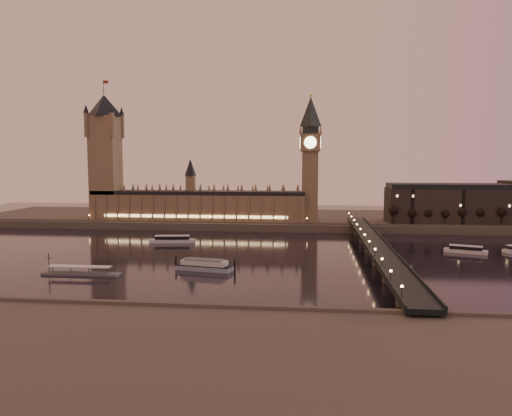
% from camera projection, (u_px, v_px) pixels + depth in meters
% --- Properties ---
extents(ground, '(700.00, 700.00, 0.00)m').
position_uv_depth(ground, '(218.00, 255.00, 297.95)').
color(ground, black).
rests_on(ground, ground).
extents(far_embankment, '(560.00, 130.00, 6.00)m').
position_uv_depth(far_embankment, '(284.00, 219.00, 457.63)').
color(far_embankment, '#423D35').
rests_on(far_embankment, ground).
extents(near_embankment, '(560.00, 110.00, 6.00)m').
position_uv_depth(near_embankment, '(205.00, 379.00, 121.20)').
color(near_embankment, '#423D35').
rests_on(near_embankment, ground).
extents(palace_of_westminster, '(180.00, 26.62, 52.00)m').
position_uv_depth(palace_of_westminster, '(198.00, 202.00, 420.08)').
color(palace_of_westminster, brown).
rests_on(palace_of_westminster, ground).
extents(victoria_tower, '(31.68, 31.68, 118.00)m').
position_uv_depth(victoria_tower, '(105.00, 150.00, 424.79)').
color(victoria_tower, brown).
rests_on(victoria_tower, ground).
extents(big_ben, '(17.68, 17.68, 104.00)m').
position_uv_depth(big_ben, '(310.00, 151.00, 405.75)').
color(big_ben, brown).
rests_on(big_ben, ground).
extents(westminster_bridge, '(13.20, 260.00, 15.30)m').
position_uv_depth(westminster_bridge, '(374.00, 249.00, 287.33)').
color(westminster_bridge, black).
rests_on(westminster_bridge, ground).
extents(city_block, '(155.00, 45.00, 34.00)m').
position_uv_depth(city_block, '(485.00, 203.00, 403.93)').
color(city_block, black).
rests_on(city_block, ground).
extents(bare_tree_0, '(6.62, 6.62, 13.45)m').
position_uv_depth(bare_tree_0, '(394.00, 212.00, 391.07)').
color(bare_tree_0, black).
rests_on(bare_tree_0, ground).
extents(bare_tree_1, '(6.62, 6.62, 13.45)m').
position_uv_depth(bare_tree_1, '(412.00, 212.00, 389.61)').
color(bare_tree_1, black).
rests_on(bare_tree_1, ground).
extents(bare_tree_2, '(6.62, 6.62, 13.45)m').
position_uv_depth(bare_tree_2, '(429.00, 213.00, 388.14)').
color(bare_tree_2, black).
rests_on(bare_tree_2, ground).
extents(bare_tree_3, '(6.62, 6.62, 13.45)m').
position_uv_depth(bare_tree_3, '(447.00, 213.00, 386.67)').
color(bare_tree_3, black).
rests_on(bare_tree_3, ground).
extents(bare_tree_4, '(6.62, 6.62, 13.45)m').
position_uv_depth(bare_tree_4, '(464.00, 213.00, 385.21)').
color(bare_tree_4, black).
rests_on(bare_tree_4, ground).
extents(bare_tree_5, '(6.62, 6.62, 13.45)m').
position_uv_depth(bare_tree_5, '(482.00, 213.00, 383.74)').
color(bare_tree_5, black).
rests_on(bare_tree_5, ground).
extents(bare_tree_6, '(6.62, 6.62, 13.45)m').
position_uv_depth(bare_tree_6, '(500.00, 213.00, 382.28)').
color(bare_tree_6, black).
rests_on(bare_tree_6, ground).
extents(cruise_boat_a, '(31.72, 11.23, 4.97)m').
position_uv_depth(cruise_boat_a, '(172.00, 239.00, 344.04)').
color(cruise_boat_a, silver).
rests_on(cruise_boat_a, ground).
extents(cruise_boat_b, '(25.49, 14.51, 4.59)m').
position_uv_depth(cruise_boat_b, '(466.00, 250.00, 304.95)').
color(cruise_boat_b, silver).
rests_on(cruise_boat_b, ground).
extents(moored_barge, '(33.27, 13.43, 6.20)m').
position_uv_depth(moored_barge, '(204.00, 265.00, 256.42)').
color(moored_barge, '#8493A9').
rests_on(moored_barge, ground).
extents(pontoon_pier, '(39.26, 6.54, 10.47)m').
position_uv_depth(pontoon_pier, '(81.00, 273.00, 246.13)').
color(pontoon_pier, '#595B5E').
rests_on(pontoon_pier, ground).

